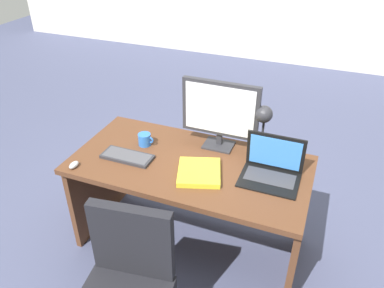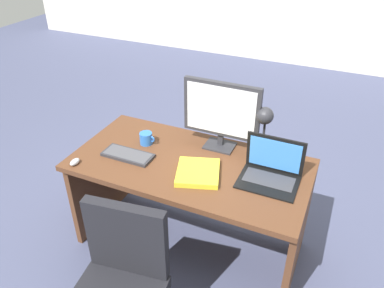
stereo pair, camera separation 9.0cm
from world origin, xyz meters
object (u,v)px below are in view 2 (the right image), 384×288
(laptop, at_px, (272,166))
(desk_lamp, at_px, (264,122))
(keyboard, at_px, (128,155))
(desk, at_px, (192,184))
(monitor, at_px, (221,112))
(coffee_mug, at_px, (146,138))
(mouse, at_px, (75,162))
(book, at_px, (198,172))

(laptop, relative_size, desk_lamp, 0.99)
(keyboard, bearing_deg, desk, 19.81)
(monitor, xyz_separation_m, laptop, (0.40, -0.19, -0.19))
(coffee_mug, bearing_deg, mouse, -126.10)
(keyboard, bearing_deg, mouse, -140.50)
(desk, height_order, monitor, monitor)
(desk_lamp, bearing_deg, book, -128.91)
(keyboard, bearing_deg, book, 0.24)
(keyboard, bearing_deg, monitor, 35.19)
(mouse, relative_size, desk_lamp, 0.22)
(monitor, distance_m, coffee_mug, 0.55)
(desk, xyz_separation_m, monitor, (0.11, 0.21, 0.48))
(laptop, relative_size, keyboard, 1.04)
(monitor, relative_size, coffee_mug, 4.61)
(monitor, xyz_separation_m, coffee_mug, (-0.48, -0.17, -0.23))
(desk, distance_m, mouse, 0.79)
(desk_lamp, xyz_separation_m, coffee_mug, (-0.76, -0.18, -0.21))
(desk_lamp, height_order, coffee_mug, desk_lamp)
(keyboard, height_order, mouse, mouse)
(coffee_mug, bearing_deg, desk, -6.69)
(laptop, bearing_deg, desk, -177.59)
(desk, xyz_separation_m, laptop, (0.51, 0.02, 0.29))
(laptop, bearing_deg, book, -158.31)
(desk_lamp, distance_m, coffee_mug, 0.81)
(desk_lamp, xyz_separation_m, book, (-0.29, -0.36, -0.24))
(laptop, relative_size, book, 1.02)
(desk, distance_m, book, 0.29)
(mouse, xyz_separation_m, desk_lamp, (1.06, 0.58, 0.24))
(monitor, bearing_deg, keyboard, -144.81)
(laptop, bearing_deg, coffee_mug, 178.59)
(keyboard, xyz_separation_m, book, (0.50, 0.00, 0.01))
(laptop, xyz_separation_m, book, (-0.41, -0.16, -0.06))
(keyboard, xyz_separation_m, desk_lamp, (0.79, 0.37, 0.24))
(desk, height_order, laptop, laptop)
(mouse, bearing_deg, book, 15.89)
(monitor, distance_m, keyboard, 0.67)
(monitor, height_order, book, monitor)
(desk_lamp, bearing_deg, desk, -150.63)
(desk_lamp, bearing_deg, laptop, -59.36)
(desk, xyz_separation_m, desk_lamp, (0.39, 0.22, 0.46))
(monitor, height_order, mouse, monitor)
(desk, bearing_deg, laptop, 2.41)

